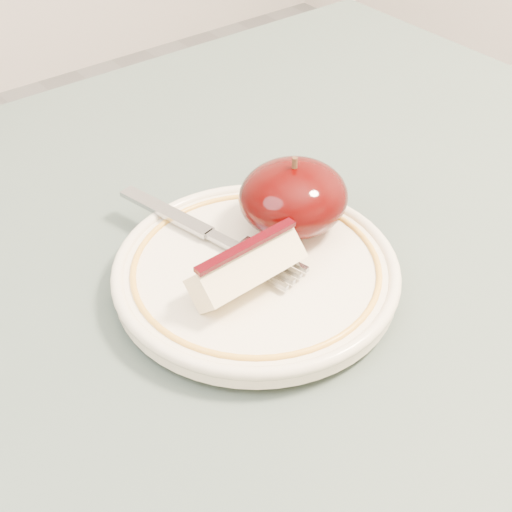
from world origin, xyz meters
TOP-DOWN VIEW (x-y plane):
  - table at (0.00, 0.00)m, footprint 0.90×0.90m
  - plate at (0.01, 0.08)m, footprint 0.20×0.20m
  - apple_half at (0.06, 0.10)m, footprint 0.08×0.08m
  - apple_wedge at (-0.01, 0.07)m, footprint 0.08×0.04m
  - fork at (0.00, 0.12)m, footprint 0.06×0.17m

SIDE VIEW (x-z plane):
  - table at x=0.00m, z-range 0.29..1.04m
  - plate at x=0.01m, z-range 0.75..0.77m
  - fork at x=0.00m, z-range 0.77..0.77m
  - apple_wedge at x=-0.01m, z-range 0.77..0.80m
  - apple_half at x=0.06m, z-range 0.76..0.82m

